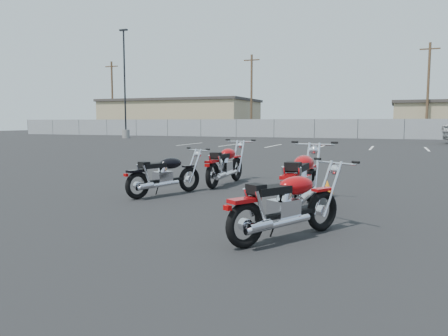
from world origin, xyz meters
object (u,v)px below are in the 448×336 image
(motorcycle_third_red, at_px, (302,180))
(motorcycle_rear_red, at_px, (287,205))
(motorcycle_second_black, at_px, (165,175))
(motorcycle_front_red, at_px, (225,165))

(motorcycle_third_red, bearing_deg, motorcycle_rear_red, -83.99)
(motorcycle_rear_red, bearing_deg, motorcycle_second_black, 142.55)
(motorcycle_third_red, relative_size, motorcycle_rear_red, 1.23)
(motorcycle_front_red, height_order, motorcycle_second_black, motorcycle_front_red)
(motorcycle_second_black, height_order, motorcycle_third_red, motorcycle_third_red)
(motorcycle_third_red, bearing_deg, motorcycle_front_red, 134.75)
(motorcycle_front_red, bearing_deg, motorcycle_third_red, -45.25)
(motorcycle_front_red, distance_m, motorcycle_rear_red, 5.12)
(motorcycle_third_red, xyz_separation_m, motorcycle_rear_red, (0.21, -2.01, -0.07))
(motorcycle_second_black, height_order, motorcycle_rear_red, motorcycle_rear_red)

